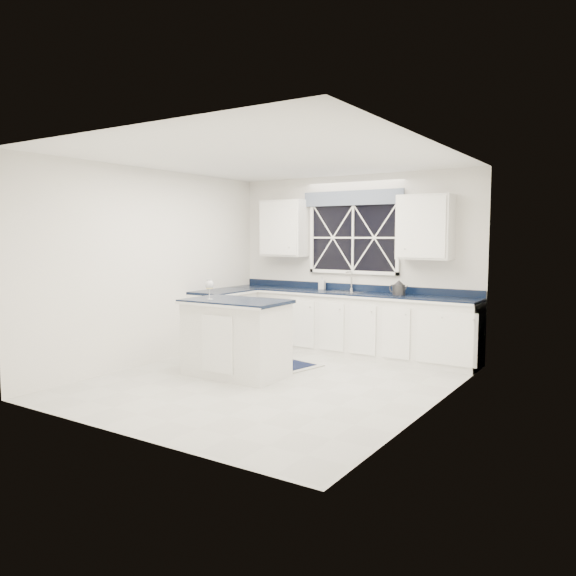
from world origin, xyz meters
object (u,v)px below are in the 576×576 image
Objects in this scene: dishwasher at (284,321)px; island at (236,338)px; faucet at (351,281)px; soap_bottle at (322,283)px; wine_glass at (209,285)px; kettle at (399,288)px.

dishwasher is 0.62× the size of island.
soap_bottle is (-0.49, -0.02, -0.06)m from faucet.
faucet reaches higher than soap_bottle.
faucet is 1.17× the size of wine_glass.
island is 2.47m from kettle.
wine_glass is at bearing -120.21° from kettle.
wine_glass reaches higher than island.
kettle is (1.94, 0.03, 0.63)m from dishwasher.
soap_bottle is (0.35, 2.28, -0.11)m from wine_glass.
wine_glass is 2.31m from soap_bottle.
kettle reaches higher than soap_bottle.
soap_bottle reaches higher than dishwasher.
kettle is at bearing 0.92° from dishwasher.
faucet is 0.23× the size of island.
kettle is 1.16× the size of wine_glass.
island is 6.45× the size of soap_bottle.
faucet is 2.29m from island.
wine_glass is at bearing -98.77° from soap_bottle.
soap_bottle is at bearing 87.51° from island.
wine_glass reaches higher than dishwasher.
dishwasher is 0.89m from soap_bottle.
wine_glass reaches higher than soap_bottle.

